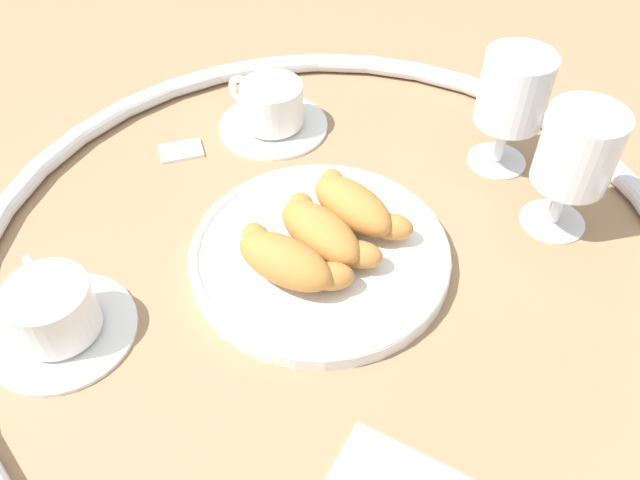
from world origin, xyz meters
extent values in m
plane|color=#997551|center=(0.00, 0.00, 0.00)|extent=(2.20, 2.20, 0.00)
torus|color=silver|center=(0.00, 0.00, 0.01)|extent=(0.73, 0.73, 0.02)
cylinder|color=white|center=(-0.01, -0.01, 0.01)|extent=(0.26, 0.26, 0.02)
torus|color=white|center=(-0.01, -0.01, 0.02)|extent=(0.26, 0.26, 0.01)
ellipsoid|color=#BC7A38|center=(-0.02, -0.05, 0.04)|extent=(0.11, 0.07, 0.04)
ellipsoid|color=#BC7A38|center=(0.02, -0.05, 0.03)|extent=(0.05, 0.04, 0.03)
ellipsoid|color=#BC7A38|center=(-0.06, -0.03, 0.03)|extent=(0.05, 0.05, 0.03)
ellipsoid|color=#BC7A38|center=(-0.01, -0.01, 0.04)|extent=(0.11, 0.09, 0.04)
ellipsoid|color=#BC7A38|center=(0.04, -0.02, 0.03)|extent=(0.05, 0.03, 0.03)
ellipsoid|color=#BC7A38|center=(-0.04, 0.02, 0.03)|extent=(0.05, 0.05, 0.03)
ellipsoid|color=#BC7A38|center=(0.01, 0.04, 0.04)|extent=(0.11, 0.09, 0.04)
ellipsoid|color=#BC7A38|center=(0.06, 0.03, 0.03)|extent=(0.05, 0.03, 0.03)
ellipsoid|color=#BC7A38|center=(-0.02, 0.07, 0.03)|extent=(0.05, 0.05, 0.03)
cylinder|color=white|center=(-0.19, -0.17, 0.00)|extent=(0.14, 0.14, 0.01)
cylinder|color=white|center=(-0.19, -0.17, 0.03)|extent=(0.08, 0.08, 0.05)
cylinder|color=brown|center=(-0.19, -0.17, 0.06)|extent=(0.07, 0.07, 0.01)
torus|color=white|center=(-0.23, -0.15, 0.04)|extent=(0.04, 0.03, 0.04)
cylinder|color=white|center=(-0.14, 0.18, 0.00)|extent=(0.14, 0.14, 0.01)
cylinder|color=white|center=(-0.14, 0.18, 0.03)|extent=(0.08, 0.08, 0.05)
cylinder|color=brown|center=(-0.14, 0.18, 0.06)|extent=(0.07, 0.07, 0.01)
torus|color=white|center=(-0.18, 0.19, 0.04)|extent=(0.04, 0.02, 0.04)
cylinder|color=white|center=(0.13, 0.21, 0.00)|extent=(0.07, 0.07, 0.01)
cylinder|color=white|center=(0.13, 0.21, 0.03)|extent=(0.01, 0.01, 0.05)
cylinder|color=white|center=(0.13, 0.21, 0.10)|extent=(0.08, 0.08, 0.08)
cylinder|color=yellow|center=(0.13, 0.21, 0.09)|extent=(0.07, 0.07, 0.05)
cylinder|color=white|center=(0.21, 0.13, 0.00)|extent=(0.07, 0.07, 0.01)
cylinder|color=white|center=(0.21, 0.13, 0.03)|extent=(0.01, 0.01, 0.05)
cylinder|color=white|center=(0.21, 0.13, 0.10)|extent=(0.08, 0.08, 0.08)
cylinder|color=gold|center=(0.21, 0.13, 0.10)|extent=(0.07, 0.07, 0.07)
cube|color=white|center=(-0.22, 0.10, 0.00)|extent=(0.06, 0.06, 0.01)
camera|label=1|loc=(0.15, -0.42, 0.49)|focal=36.25mm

